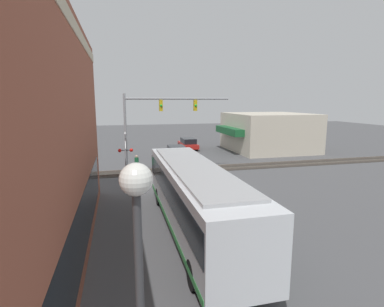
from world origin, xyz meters
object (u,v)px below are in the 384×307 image
(parked_car_black, at_px, (176,153))
(pedestrian_at_crossing, at_px, (137,165))
(city_bus, at_px, (194,195))
(crossing_signal, at_px, (126,150))
(parked_car_red, at_px, (188,144))

(parked_car_black, bearing_deg, pedestrian_at_crossing, 142.85)
(city_bus, relative_size, pedestrian_at_crossing, 7.29)
(pedestrian_at_crossing, bearing_deg, city_bus, -170.57)
(crossing_signal, height_order, parked_car_black, crossing_signal)
(city_bus, height_order, parked_car_red, city_bus)
(crossing_signal, distance_m, pedestrian_at_crossing, 1.93)
(parked_car_black, bearing_deg, city_bus, 171.67)
(city_bus, bearing_deg, crossing_signal, 14.74)
(parked_car_red, xyz_separation_m, pedestrian_at_crossing, (-12.50, 7.35, 0.20))
(city_bus, xyz_separation_m, parked_car_black, (17.75, -2.60, -1.09))
(city_bus, height_order, crossing_signal, crossing_signal)
(city_bus, xyz_separation_m, pedestrian_at_crossing, (11.75, 1.95, -0.90))
(crossing_signal, xyz_separation_m, parked_car_black, (6.95, -5.44, -1.62))
(parked_car_black, bearing_deg, parked_car_red, -23.32)
(city_bus, xyz_separation_m, parked_car_red, (24.25, -5.40, -1.10))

